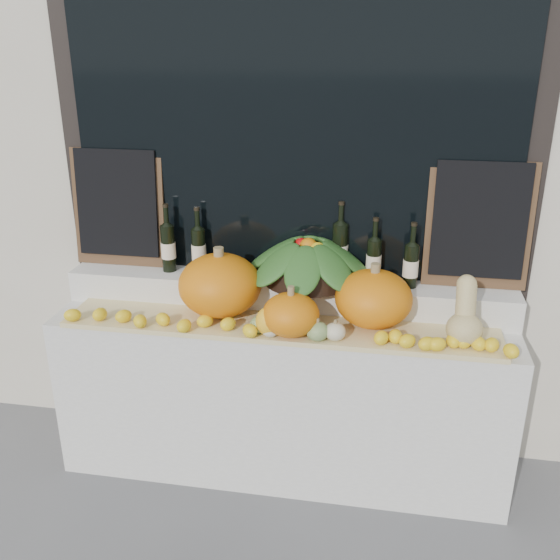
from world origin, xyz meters
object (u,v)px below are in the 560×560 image
object	(u,v)px
pumpkin_right	(374,299)
produce_bowl	(308,260)
wine_bottle_tall	(340,250)
pumpkin_left	(220,285)
butternut_squash	(465,318)

from	to	relation	value
pumpkin_right	produce_bowl	xyz separation A→B (m)	(-0.34, 0.18, 0.11)
produce_bowl	wine_bottle_tall	world-z (taller)	wine_bottle_tall
wine_bottle_tall	pumpkin_left	bearing A→B (deg)	-154.76
pumpkin_right	wine_bottle_tall	size ratio (longest dim) A/B	0.93
butternut_squash	produce_bowl	xyz separation A→B (m)	(-0.75, 0.28, 0.13)
pumpkin_left	butternut_squash	world-z (taller)	pumpkin_left
pumpkin_right	wine_bottle_tall	world-z (taller)	wine_bottle_tall
wine_bottle_tall	produce_bowl	bearing A→B (deg)	-149.95
pumpkin_left	produce_bowl	xyz separation A→B (m)	(0.41, 0.18, 0.09)
pumpkin_left	pumpkin_right	size ratio (longest dim) A/B	1.11
butternut_squash	wine_bottle_tall	distance (m)	0.72
pumpkin_right	pumpkin_left	bearing A→B (deg)	-179.79
pumpkin_left	wine_bottle_tall	world-z (taller)	wine_bottle_tall
pumpkin_right	butternut_squash	xyz separation A→B (m)	(0.41, -0.10, -0.02)
pumpkin_left	produce_bowl	bearing A→B (deg)	23.39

